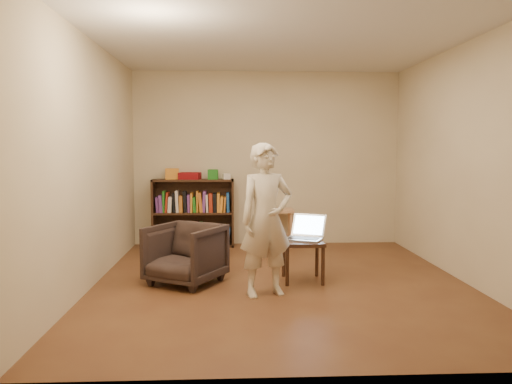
{
  "coord_description": "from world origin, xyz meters",
  "views": [
    {
      "loc": [
        -0.52,
        -5.3,
        1.45
      ],
      "look_at": [
        -0.25,
        0.35,
        0.96
      ],
      "focal_mm": 35.0,
      "sensor_mm": 36.0,
      "label": 1
    }
  ],
  "objects_px": {
    "stool": "(280,216)",
    "side_table": "(303,247)",
    "person": "(266,220)",
    "armchair": "(185,254)",
    "bookshelf": "(193,217)",
    "laptop": "(306,234)"
  },
  "relations": [
    {
      "from": "stool",
      "to": "side_table",
      "type": "relative_size",
      "value": 1.25
    },
    {
      "from": "person",
      "to": "armchair",
      "type": "bearing_deg",
      "value": 131.71
    },
    {
      "from": "armchair",
      "to": "side_table",
      "type": "distance_m",
      "value": 1.28
    },
    {
      "from": "bookshelf",
      "to": "stool",
      "type": "height_order",
      "value": "bookshelf"
    },
    {
      "from": "armchair",
      "to": "person",
      "type": "distance_m",
      "value": 1.05
    },
    {
      "from": "laptop",
      "to": "bookshelf",
      "type": "bearing_deg",
      "value": 150.69
    },
    {
      "from": "bookshelf",
      "to": "side_table",
      "type": "relative_size",
      "value": 2.67
    },
    {
      "from": "stool",
      "to": "armchair",
      "type": "xyz_separation_m",
      "value": [
        -1.21,
        -1.98,
        -0.13
      ]
    },
    {
      "from": "bookshelf",
      "to": "laptop",
      "type": "distance_m",
      "value": 2.39
    },
    {
      "from": "bookshelf",
      "to": "armchair",
      "type": "relative_size",
      "value": 1.69
    },
    {
      "from": "armchair",
      "to": "person",
      "type": "xyz_separation_m",
      "value": [
        0.84,
        -0.46,
        0.43
      ]
    },
    {
      "from": "bookshelf",
      "to": "laptop",
      "type": "height_order",
      "value": "bookshelf"
    },
    {
      "from": "armchair",
      "to": "stool",
      "type": "bearing_deg",
      "value": 88.7
    },
    {
      "from": "armchair",
      "to": "laptop",
      "type": "distance_m",
      "value": 1.34
    },
    {
      "from": "stool",
      "to": "armchair",
      "type": "distance_m",
      "value": 2.32
    },
    {
      "from": "bookshelf",
      "to": "stool",
      "type": "relative_size",
      "value": 2.14
    },
    {
      "from": "armchair",
      "to": "person",
      "type": "height_order",
      "value": "person"
    },
    {
      "from": "person",
      "to": "laptop",
      "type": "bearing_deg",
      "value": 31.64
    },
    {
      "from": "side_table",
      "to": "armchair",
      "type": "bearing_deg",
      "value": -178.02
    },
    {
      "from": "side_table",
      "to": "laptop",
      "type": "relative_size",
      "value": 0.86
    },
    {
      "from": "stool",
      "to": "person",
      "type": "distance_m",
      "value": 2.49
    },
    {
      "from": "stool",
      "to": "bookshelf",
      "type": "bearing_deg",
      "value": 175.51
    }
  ]
}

